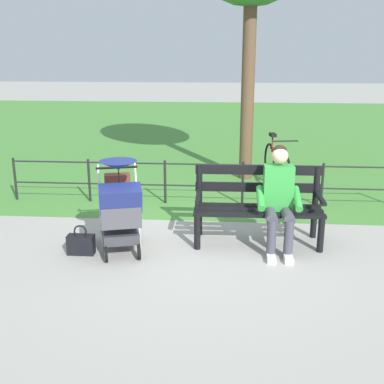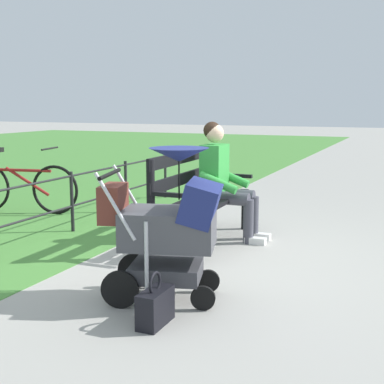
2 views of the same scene
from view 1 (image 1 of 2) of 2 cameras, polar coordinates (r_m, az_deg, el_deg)
name	(u,v)px [view 1 (image 1 of 2)]	position (r m, az deg, el deg)	size (l,w,h in m)	color
ground_plane	(197,242)	(6.31, 0.56, -5.87)	(60.00, 60.00, 0.00)	#9E9B93
grass_lawn	(216,131)	(14.82, 2.87, 7.16)	(40.00, 16.00, 0.01)	#478438
park_bench	(258,202)	(6.23, 7.68, -1.14)	(1.61, 0.62, 0.96)	black
person_on_bench	(279,196)	(6.00, 10.09, -0.45)	(0.54, 0.74, 1.28)	#42424C
stroller	(120,205)	(5.89, -8.42, -1.53)	(0.71, 0.98, 1.15)	black
handbag	(81,244)	(6.06, -12.81, -5.93)	(0.32, 0.14, 0.37)	black
park_fence	(204,179)	(7.69, 1.37, 1.53)	(6.18, 0.04, 0.70)	black
bicycle	(277,165)	(9.00, 9.83, 3.17)	(0.48, 1.64, 0.89)	black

